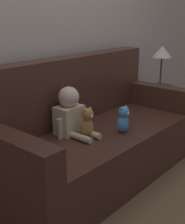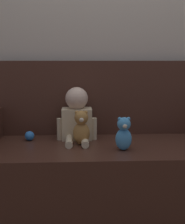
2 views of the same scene
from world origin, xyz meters
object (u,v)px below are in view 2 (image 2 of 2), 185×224
couch (109,153)px  plush_toy_side (124,134)px  person_baby (77,117)px  toy_ball (30,136)px  teddy_bear_brown (81,128)px

couch → plush_toy_side: (0.07, -0.26, 0.21)m
person_baby → toy_ball: bearing=-176.8°
person_baby → toy_ball: (-0.35, -0.02, -0.13)m
plush_toy_side → toy_ball: 0.72m
couch → plush_toy_side: couch is taller
teddy_bear_brown → plush_toy_side: bearing=-29.1°
couch → person_baby: couch is taller
couch → person_baby: (-0.23, 0.04, 0.27)m
person_baby → plush_toy_side: 0.43m
teddy_bear_brown → plush_toy_side: size_ratio=1.09×
couch → toy_ball: (-0.58, 0.02, 0.14)m
teddy_bear_brown → toy_ball: teddy_bear_brown is taller
teddy_bear_brown → couch: bearing=28.7°
plush_toy_side → teddy_bear_brown: bearing=150.9°
couch → teddy_bear_brown: couch is taller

